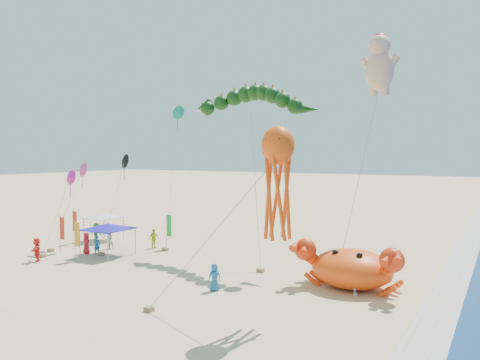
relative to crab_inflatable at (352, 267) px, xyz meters
name	(u,v)px	position (x,y,z in m)	size (l,w,h in m)	color
ground	(251,278)	(-6.67, -0.89, -1.34)	(320.00, 320.00, 0.00)	#D1B784
foam_strip	(442,306)	(5.33, -0.89, -1.33)	(320.00, 320.00, 0.00)	silver
crab_inflatable	(352,267)	(0.00, 0.00, 0.00)	(6.93, 4.57, 3.04)	#FA470D
dragon_kite	(249,105)	(-9.80, 4.47, 10.98)	(11.53, 5.83, 13.58)	black
cherub_kite	(380,63)	(-0.49, 8.40, 14.03)	(3.17, 4.73, 17.63)	#F5B395
octopus_kite	(277,174)	(-1.65, -7.39, 6.06)	(7.59, 3.16, 9.80)	#FF500D
canopy_blue	(108,226)	(-20.12, -0.81, 1.10)	(3.69, 3.69, 2.71)	gray
canopy_white	(104,215)	(-25.55, 3.94, 1.10)	(3.16, 3.16, 2.71)	gray
feather_flags	(96,228)	(-22.37, 0.01, 0.67)	(9.76, 7.22, 3.20)	gray
beachgoers	(111,246)	(-19.74, -0.89, -0.45)	(27.26, 9.95, 1.88)	silver
small_kites	(112,164)	(-22.36, 2.02, 6.14)	(8.62, 10.27, 12.89)	black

